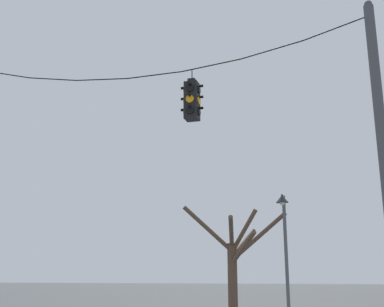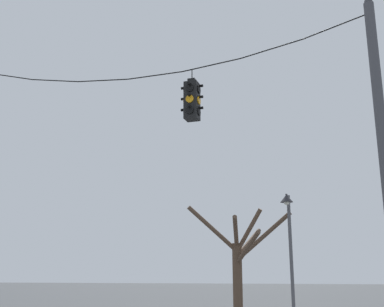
{
  "view_description": "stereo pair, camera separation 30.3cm",
  "coord_description": "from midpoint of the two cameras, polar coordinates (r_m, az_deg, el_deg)",
  "views": [
    {
      "loc": [
        4.37,
        -10.59,
        1.55
      ],
      "look_at": [
        1.04,
        0.3,
        4.47
      ],
      "focal_mm": 45.0,
      "sensor_mm": 36.0,
      "label": 1
    },
    {
      "loc": [
        4.65,
        -10.5,
        1.55
      ],
      "look_at": [
        1.04,
        0.3,
        4.47
      ],
      "focal_mm": 45.0,
      "sensor_mm": 36.0,
      "label": 2
    }
  ],
  "objects": [
    {
      "name": "bare_tree",
      "position": [
        17.93,
        6.22,
        -12.44
      ],
      "size": [
        3.69,
        2.96,
        4.07
      ],
      "color": "brown",
      "rests_on": "ground_plane"
    },
    {
      "name": "span_wire",
      "position": [
        12.93,
        -3.75,
        10.33
      ],
      "size": [
        10.79,
        0.03,
        0.85
      ],
      "color": "black"
    },
    {
      "name": "traffic_light_near_right_pole",
      "position": [
        12.18,
        0.72,
        6.3
      ],
      "size": [
        0.58,
        0.58,
        1.35
      ],
      "color": "black"
    },
    {
      "name": "street_lamp",
      "position": [
        17.21,
        11.91,
        -8.68
      ],
      "size": [
        0.44,
        0.77,
        4.36
      ],
      "color": "#515156",
      "rests_on": "ground_plane"
    }
  ]
}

